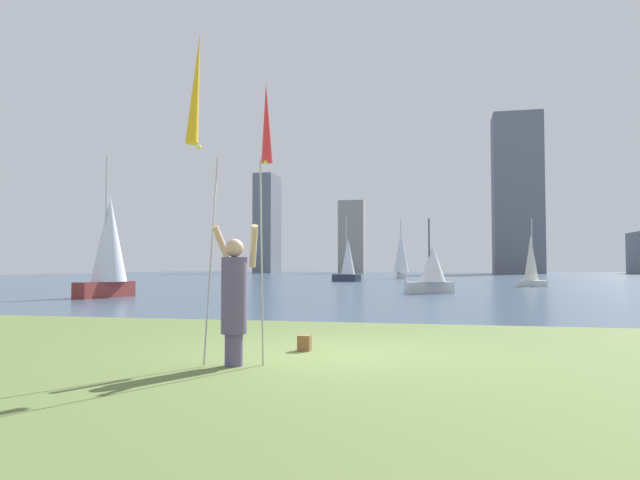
{
  "coord_description": "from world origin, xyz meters",
  "views": [
    {
      "loc": [
        1.76,
        -8.68,
        1.32
      ],
      "look_at": [
        -1.38,
        5.6,
        1.96
      ],
      "focal_mm": 32.87,
      "sensor_mm": 36.0,
      "label": 1
    }
  ],
  "objects_px": {
    "bag": "(304,343)",
    "sailboat_4": "(348,261)",
    "kite_flag_right": "(266,131)",
    "sailboat_1": "(109,245)",
    "kite_flag_left": "(197,94)",
    "sailboat_5": "(401,253)",
    "person": "(234,296)",
    "sailboat_6": "(531,264)",
    "sailboat_0": "(432,268)"
  },
  "relations": [
    {
      "from": "kite_flag_right",
      "to": "sailboat_4",
      "type": "relative_size",
      "value": 0.7
    },
    {
      "from": "sailboat_0",
      "to": "sailboat_1",
      "type": "height_order",
      "value": "sailboat_1"
    },
    {
      "from": "sailboat_1",
      "to": "sailboat_4",
      "type": "height_order",
      "value": "sailboat_1"
    },
    {
      "from": "bag",
      "to": "kite_flag_left",
      "type": "bearing_deg",
      "value": -115.3
    },
    {
      "from": "sailboat_1",
      "to": "kite_flag_left",
      "type": "bearing_deg",
      "value": -54.56
    },
    {
      "from": "kite_flag_right",
      "to": "bag",
      "type": "xyz_separation_m",
      "value": [
        0.22,
        1.3,
        -3.05
      ]
    },
    {
      "from": "bag",
      "to": "sailboat_4",
      "type": "relative_size",
      "value": 0.04
    },
    {
      "from": "bag",
      "to": "sailboat_6",
      "type": "bearing_deg",
      "value": 76.43
    },
    {
      "from": "sailboat_5",
      "to": "sailboat_6",
      "type": "distance_m",
      "value": 22.41
    },
    {
      "from": "kite_flag_right",
      "to": "sailboat_5",
      "type": "distance_m",
      "value": 51.98
    },
    {
      "from": "sailboat_0",
      "to": "sailboat_1",
      "type": "xyz_separation_m",
      "value": [
        -13.13,
        -6.57,
        0.95
      ]
    },
    {
      "from": "sailboat_5",
      "to": "sailboat_1",
      "type": "bearing_deg",
      "value": -103.85
    },
    {
      "from": "person",
      "to": "sailboat_0",
      "type": "bearing_deg",
      "value": 95.51
    },
    {
      "from": "kite_flag_right",
      "to": "sailboat_0",
      "type": "height_order",
      "value": "kite_flag_right"
    },
    {
      "from": "sailboat_5",
      "to": "person",
      "type": "bearing_deg",
      "value": -87.92
    },
    {
      "from": "person",
      "to": "kite_flag_left",
      "type": "height_order",
      "value": "kite_flag_left"
    },
    {
      "from": "person",
      "to": "sailboat_0",
      "type": "relative_size",
      "value": 0.52
    },
    {
      "from": "sailboat_1",
      "to": "sailboat_5",
      "type": "relative_size",
      "value": 0.97
    },
    {
      "from": "bag",
      "to": "person",
      "type": "bearing_deg",
      "value": -110.72
    },
    {
      "from": "sailboat_0",
      "to": "sailboat_5",
      "type": "xyz_separation_m",
      "value": [
        -3.89,
        30.9,
        1.36
      ]
    },
    {
      "from": "kite_flag_right",
      "to": "bag",
      "type": "height_order",
      "value": "kite_flag_right"
    },
    {
      "from": "kite_flag_left",
      "to": "kite_flag_right",
      "type": "xyz_separation_m",
      "value": [
        0.72,
        0.69,
        -0.35
      ]
    },
    {
      "from": "sailboat_4",
      "to": "sailboat_6",
      "type": "height_order",
      "value": "sailboat_4"
    },
    {
      "from": "kite_flag_right",
      "to": "sailboat_1",
      "type": "bearing_deg",
      "value": 128.49
    },
    {
      "from": "kite_flag_left",
      "to": "sailboat_5",
      "type": "xyz_separation_m",
      "value": [
        -1.54,
        52.62,
        -0.94
      ]
    },
    {
      "from": "sailboat_5",
      "to": "sailboat_6",
      "type": "relative_size",
      "value": 1.41
    },
    {
      "from": "sailboat_1",
      "to": "sailboat_5",
      "type": "distance_m",
      "value": 38.6
    },
    {
      "from": "sailboat_5",
      "to": "sailboat_6",
      "type": "bearing_deg",
      "value": -63.9
    },
    {
      "from": "kite_flag_left",
      "to": "bag",
      "type": "bearing_deg",
      "value": 64.7
    },
    {
      "from": "kite_flag_right",
      "to": "sailboat_4",
      "type": "distance_m",
      "value": 41.22
    },
    {
      "from": "kite_flag_right",
      "to": "sailboat_5",
      "type": "bearing_deg",
      "value": 92.49
    },
    {
      "from": "kite_flag_left",
      "to": "sailboat_1",
      "type": "relative_size",
      "value": 0.73
    },
    {
      "from": "sailboat_1",
      "to": "sailboat_6",
      "type": "height_order",
      "value": "sailboat_1"
    },
    {
      "from": "sailboat_4",
      "to": "sailboat_6",
      "type": "distance_m",
      "value": 16.14
    },
    {
      "from": "sailboat_5",
      "to": "sailboat_0",
      "type": "bearing_deg",
      "value": -82.82
    },
    {
      "from": "sailboat_1",
      "to": "sailboat_4",
      "type": "bearing_deg",
      "value": 77.87
    },
    {
      "from": "person",
      "to": "sailboat_6",
      "type": "bearing_deg",
      "value": 86.95
    },
    {
      "from": "sailboat_6",
      "to": "bag",
      "type": "bearing_deg",
      "value": -103.57
    },
    {
      "from": "bag",
      "to": "kite_flag_right",
      "type": "bearing_deg",
      "value": -99.63
    },
    {
      "from": "kite_flag_left",
      "to": "sailboat_6",
      "type": "xyz_separation_m",
      "value": [
        8.31,
        32.52,
        -2.07
      ]
    },
    {
      "from": "sailboat_4",
      "to": "sailboat_6",
      "type": "bearing_deg",
      "value": -33.66
    },
    {
      "from": "kite_flag_right",
      "to": "sailboat_4",
      "type": "bearing_deg",
      "value": 98.15
    },
    {
      "from": "person",
      "to": "kite_flag_left",
      "type": "distance_m",
      "value": 2.66
    },
    {
      "from": "sailboat_4",
      "to": "sailboat_5",
      "type": "bearing_deg",
      "value": 72.18
    },
    {
      "from": "person",
      "to": "sailboat_4",
      "type": "height_order",
      "value": "sailboat_4"
    },
    {
      "from": "kite_flag_left",
      "to": "sailboat_4",
      "type": "bearing_deg",
      "value": 97.04
    },
    {
      "from": "kite_flag_left",
      "to": "person",
      "type": "bearing_deg",
      "value": 51.61
    },
    {
      "from": "kite_flag_left",
      "to": "sailboat_5",
      "type": "distance_m",
      "value": 52.65
    },
    {
      "from": "bag",
      "to": "sailboat_6",
      "type": "xyz_separation_m",
      "value": [
        7.37,
        30.53,
        1.33
      ]
    },
    {
      "from": "kite_flag_right",
      "to": "sailboat_1",
      "type": "height_order",
      "value": "sailboat_1"
    }
  ]
}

